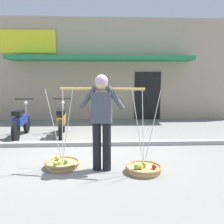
{
  "coord_description": "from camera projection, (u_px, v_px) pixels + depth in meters",
  "views": [
    {
      "loc": [
        0.28,
        -5.03,
        1.56
      ],
      "look_at": [
        0.55,
        0.6,
        0.85
      ],
      "focal_mm": 37.63,
      "sensor_mm": 36.0,
      "label": 1
    }
  ],
  "objects": [
    {
      "name": "ground_plane",
      "position": [
        89.0,
        154.0,
        5.17
      ],
      "size": [
        90.0,
        90.0,
        0.0
      ],
      "primitive_type": "plane",
      "color": "gray"
    },
    {
      "name": "sidewalk_curb",
      "position": [
        90.0,
        143.0,
        5.86
      ],
      "size": [
        20.0,
        0.24,
        0.1
      ],
      "primitive_type": "cube",
      "color": "gray",
      "rests_on": "ground"
    },
    {
      "name": "fruit_vendor",
      "position": [
        102.0,
        116.0,
        4.1
      ],
      "size": [
        1.47,
        0.34,
        1.7
      ],
      "color": "black",
      "rests_on": "ground"
    },
    {
      "name": "fruit_basket_left_side",
      "position": [
        62.0,
        164.0,
        4.33
      ],
      "size": [
        0.64,
        0.64,
        1.45
      ],
      "color": "tan",
      "rests_on": "ground"
    },
    {
      "name": "fruit_basket_right_side",
      "position": [
        144.0,
        168.0,
        4.09
      ],
      "size": [
        0.64,
        0.64,
        1.45
      ],
      "color": "tan",
      "rests_on": "ground"
    },
    {
      "name": "motorcycle_nearest_shop",
      "position": [
        21.0,
        122.0,
        6.65
      ],
      "size": [
        0.54,
        1.82,
        1.09
      ],
      "color": "black",
      "rests_on": "ground"
    },
    {
      "name": "motorcycle_second_in_row",
      "position": [
        62.0,
        121.0,
        6.77
      ],
      "size": [
        0.54,
        1.82,
        1.09
      ],
      "color": "black",
      "rests_on": "ground"
    },
    {
      "name": "storefront_building",
      "position": [
        101.0,
        72.0,
        12.19
      ],
      "size": [
        13.0,
        6.0,
        4.2
      ],
      "color": "tan",
      "rests_on": "ground"
    }
  ]
}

